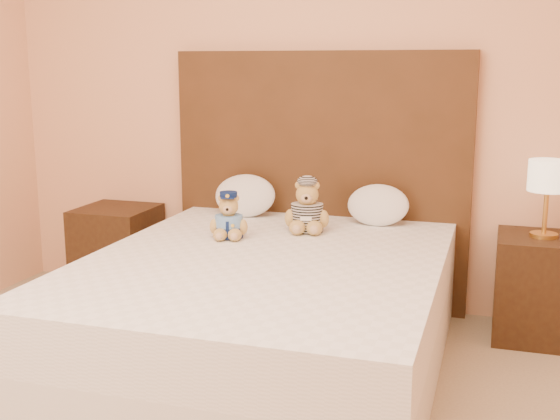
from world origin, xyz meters
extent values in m
cube|color=#EEAC82|center=(0.00, 2.25, 1.35)|extent=(4.00, 0.04, 2.70)
cube|color=white|center=(0.00, 1.20, 0.15)|extent=(1.60, 2.00, 0.30)
cube|color=white|center=(0.00, 1.20, 0.43)|extent=(1.60, 2.00, 0.25)
cube|color=#482B15|center=(0.00, 2.21, 0.75)|extent=(1.75, 0.08, 1.50)
cube|color=#352211|center=(-1.25, 2.00, 0.28)|extent=(0.45, 0.45, 0.55)
cube|color=#352211|center=(1.25, 2.00, 0.28)|extent=(0.45, 0.45, 0.55)
cylinder|color=gold|center=(1.25, 2.00, 0.56)|extent=(0.14, 0.14, 0.02)
cylinder|color=gold|center=(1.25, 2.00, 0.69)|extent=(0.02, 0.02, 0.26)
cylinder|color=#F5E7BF|center=(1.25, 2.00, 0.87)|extent=(0.20, 0.20, 0.16)
ellipsoid|color=white|center=(-0.40, 2.03, 0.68)|extent=(0.37, 0.24, 0.26)
ellipsoid|color=white|center=(0.38, 2.03, 0.67)|extent=(0.34, 0.22, 0.24)
camera|label=1|loc=(1.01, -1.76, 1.42)|focal=45.00mm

